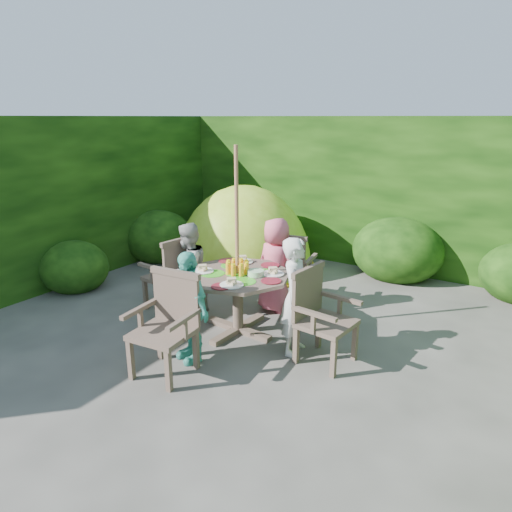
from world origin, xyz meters
The scene contains 13 objects.
ground centered at (0.00, 0.00, 0.00)m, with size 60.00×60.00×0.00m, color #43413C.
hedge_enclosure centered at (0.00, 1.33, 1.25)m, with size 9.00×9.00×2.50m.
patio_table centered at (-0.40, 0.30, 0.63)m, with size 1.37×1.37×0.89m.
parasol_pole centered at (-0.41, 0.30, 1.10)m, with size 0.04×0.04×2.20m, color #965D3C.
garden_chair_right centered at (0.69, 0.22, 0.51)m, with size 0.58×0.63×0.96m.
garden_chair_left centered at (-1.50, 0.37, 0.52)m, with size 0.59×0.64×0.97m.
garden_chair_back centered at (-0.31, 1.39, 0.52)m, with size 0.66×0.61×0.98m.
garden_chair_front centered at (-0.50, -0.79, 0.53)m, with size 0.64×0.58×0.99m.
child_right centered at (0.39, 0.24, 0.65)m, with size 0.47×0.31×1.29m, color silver.
child_left centered at (-1.20, 0.35, 0.61)m, with size 0.60×0.46×1.23m, color #A1A09C.
child_back centered at (-0.35, 1.09, 0.63)m, with size 0.61×0.40×1.26m, color #E75F7A.
child_front centered at (-0.46, -0.50, 0.60)m, with size 0.70×0.29×1.20m, color #54C5B4.
dome_tent centered at (-1.74, 2.38, 0.00)m, with size 2.47×2.47×2.82m.
Camera 1 is at (2.47, -3.81, 2.48)m, focal length 32.00 mm.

